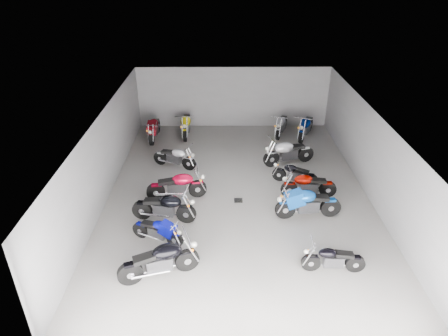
{
  "coord_description": "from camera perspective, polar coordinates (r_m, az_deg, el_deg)",
  "views": [
    {
      "loc": [
        -0.66,
        -13.26,
        8.27
      ],
      "look_at": [
        -0.54,
        0.25,
        1.0
      ],
      "focal_mm": 32.0,
      "sensor_mm": 36.0,
      "label": 1
    }
  ],
  "objects": [
    {
      "name": "motorcycle_left_c",
      "position": [
        14.0,
        -8.49,
        -5.56
      ],
      "size": [
        2.28,
        0.57,
        1.01
      ],
      "rotation": [
        0.0,
        0.0,
        -1.73
      ],
      "color": "black",
      "rests_on": "ground"
    },
    {
      "name": "motorcycle_left_d",
      "position": [
        15.17,
        -6.68,
        -2.54
      ],
      "size": [
        2.28,
        0.54,
        1.0
      ],
      "rotation": [
        0.0,
        0.0,
        -1.43
      ],
      "color": "black",
      "rests_on": "ground"
    },
    {
      "name": "wall_left",
      "position": [
        15.47,
        -16.76,
        1.45
      ],
      "size": [
        0.1,
        14.0,
        3.2
      ],
      "primitive_type": "cube",
      "color": "gray",
      "rests_on": "ground"
    },
    {
      "name": "motorcycle_back_e",
      "position": [
        20.81,
        8.21,
        6.15
      ],
      "size": [
        0.88,
        2.14,
        0.97
      ],
      "rotation": [
        0.0,
        0.0,
        2.8
      ],
      "color": "black",
      "rests_on": "ground"
    },
    {
      "name": "motorcycle_left_a",
      "position": [
        11.78,
        -9.15,
        -12.96
      ],
      "size": [
        2.29,
        0.94,
        1.04
      ],
      "rotation": [
        0.0,
        0.0,
        -1.23
      ],
      "color": "black",
      "rests_on": "ground"
    },
    {
      "name": "motorcycle_right_e",
      "position": [
        16.34,
        10.02,
        -0.8
      ],
      "size": [
        1.77,
        0.83,
        0.82
      ],
      "rotation": [
        0.0,
        0.0,
        1.18
      ],
      "color": "black",
      "rests_on": "ground"
    },
    {
      "name": "motorcycle_left_b",
      "position": [
        13.11,
        -9.43,
        -8.84
      ],
      "size": [
        1.74,
        0.86,
        0.81
      ],
      "rotation": [
        0.0,
        0.0,
        -1.99
      ],
      "color": "black",
      "rests_on": "ground"
    },
    {
      "name": "motorcycle_right_d",
      "position": [
        15.5,
        11.93,
        -2.43
      ],
      "size": [
        2.13,
        0.41,
        0.94
      ],
      "rotation": [
        0.0,
        0.0,
        1.58
      ],
      "color": "black",
      "rests_on": "ground"
    },
    {
      "name": "drain_grate",
      "position": [
        15.22,
        2.06,
        -4.64
      ],
      "size": [
        0.32,
        0.32,
        0.01
      ],
      "primitive_type": "cube",
      "color": "black",
      "rests_on": "ground"
    },
    {
      "name": "ground",
      "position": [
        15.64,
        1.99,
        -3.66
      ],
      "size": [
        14.0,
        14.0,
        0.0
      ],
      "primitive_type": "plane",
      "color": "gray",
      "rests_on": "ground"
    },
    {
      "name": "motorcycle_back_a",
      "position": [
        20.38,
        -9.95,
        5.59
      ],
      "size": [
        0.47,
        2.32,
        1.02
      ],
      "rotation": [
        0.0,
        0.0,
        3.11
      ],
      "color": "black",
      "rests_on": "ground"
    },
    {
      "name": "motorcycle_back_f",
      "position": [
        20.68,
        11.61,
        5.83
      ],
      "size": [
        1.14,
        2.24,
        1.05
      ],
      "rotation": [
        0.0,
        0.0,
        2.71
      ],
      "color": "black",
      "rests_on": "ground"
    },
    {
      "name": "wall_back",
      "position": [
        21.34,
        1.31,
        10.05
      ],
      "size": [
        10.0,
        0.1,
        3.2
      ],
      "primitive_type": "cube",
      "color": "gray",
      "rests_on": "ground"
    },
    {
      "name": "motorcycle_right_f",
      "position": [
        17.77,
        9.16,
        2.23
      ],
      "size": [
        2.33,
        0.85,
        1.05
      ],
      "rotation": [
        0.0,
        0.0,
        1.87
      ],
      "color": "black",
      "rests_on": "ground"
    },
    {
      "name": "ceiling",
      "position": [
        14.21,
        2.2,
        7.43
      ],
      "size": [
        10.0,
        14.0,
        0.04
      ],
      "primitive_type": "cube",
      "color": "black",
      "rests_on": "wall_back"
    },
    {
      "name": "wall_right",
      "position": [
        15.89,
        20.42,
        1.56
      ],
      "size": [
        0.1,
        14.0,
        3.2
      ],
      "primitive_type": "cube",
      "color": "gray",
      "rests_on": "ground"
    },
    {
      "name": "motorcycle_back_b",
      "position": [
        20.6,
        -5.43,
        6.21
      ],
      "size": [
        0.46,
        2.4,
        1.05
      ],
      "rotation": [
        0.0,
        0.0,
        3.14
      ],
      "color": "black",
      "rests_on": "ground"
    },
    {
      "name": "motorcycle_right_a",
      "position": [
        12.31,
        15.27,
        -12.41
      ],
      "size": [
        1.86,
        0.38,
        0.82
      ],
      "rotation": [
        0.0,
        0.0,
        1.52
      ],
      "color": "black",
      "rests_on": "ground"
    },
    {
      "name": "motorcycle_left_f",
      "position": [
        17.45,
        -7.02,
        1.56
      ],
      "size": [
        1.92,
        0.9,
        0.89
      ],
      "rotation": [
        0.0,
        0.0,
        -1.96
      ],
      "color": "black",
      "rests_on": "ground"
    },
    {
      "name": "motorcycle_right_c",
      "position": [
        14.31,
        11.84,
        -4.99
      ],
      "size": [
        2.35,
        0.5,
        1.03
      ],
      "rotation": [
        0.0,
        0.0,
        1.64
      ],
      "color": "black",
      "rests_on": "ground"
    }
  ]
}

